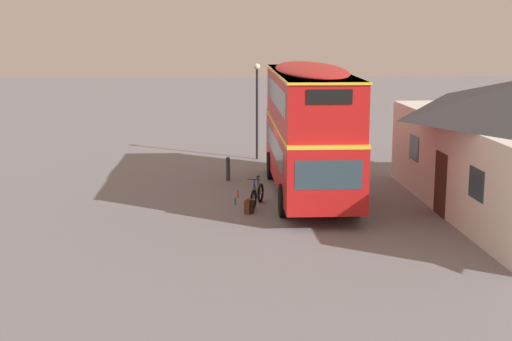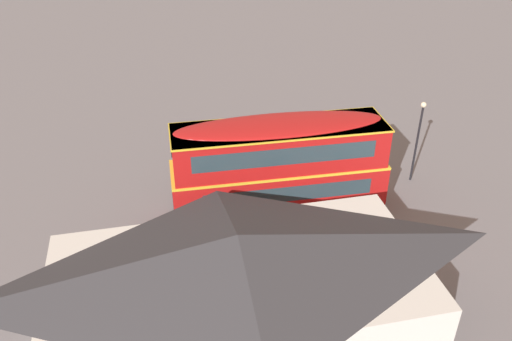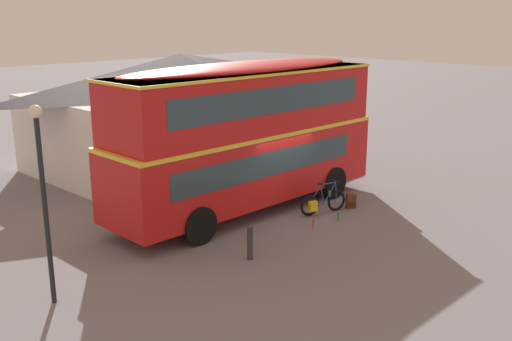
% 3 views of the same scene
% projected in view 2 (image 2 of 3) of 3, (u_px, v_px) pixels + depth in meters
% --- Properties ---
extents(ground_plane, '(120.00, 120.00, 0.00)m').
position_uv_depth(ground_plane, '(267.00, 206.00, 25.65)').
color(ground_plane, slate).
extents(double_decker_bus, '(9.78, 2.74, 4.79)m').
position_uv_depth(double_decker_bus, '(279.00, 164.00, 23.86)').
color(double_decker_bus, black).
rests_on(double_decker_bus, ground).
extents(touring_bicycle, '(1.66, 0.66, 1.04)m').
position_uv_depth(touring_bicycle, '(242.00, 186.00, 26.49)').
color(touring_bicycle, black).
rests_on(touring_bicycle, ground).
extents(backpack_on_ground, '(0.37, 0.34, 0.51)m').
position_uv_depth(backpack_on_ground, '(219.00, 186.00, 26.64)').
color(backpack_on_ground, '#592D19').
rests_on(backpack_on_ground, ground).
extents(water_bottle_red_squeeze, '(0.07, 0.07, 0.25)m').
position_uv_depth(water_bottle_red_squeeze, '(262.00, 181.00, 27.33)').
color(water_bottle_red_squeeze, '#D84C33').
rests_on(water_bottle_red_squeeze, ground).
extents(water_bottle_green_metal, '(0.07, 0.07, 0.24)m').
position_uv_depth(water_bottle_green_metal, '(242.00, 182.00, 27.28)').
color(water_bottle_green_metal, green).
rests_on(water_bottle_green_metal, ground).
extents(pub_building, '(12.89, 6.95, 4.59)m').
position_uv_depth(pub_building, '(239.00, 288.00, 17.58)').
color(pub_building, silver).
rests_on(pub_building, ground).
extents(street_lamp, '(0.28, 0.28, 4.42)m').
position_uv_depth(street_lamp, '(419.00, 133.00, 26.24)').
color(street_lamp, black).
rests_on(street_lamp, ground).
extents(kerb_bollard, '(0.16, 0.16, 0.97)m').
position_uv_depth(kerb_bollard, '(316.00, 166.00, 27.87)').
color(kerb_bollard, '#333338').
rests_on(kerb_bollard, ground).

